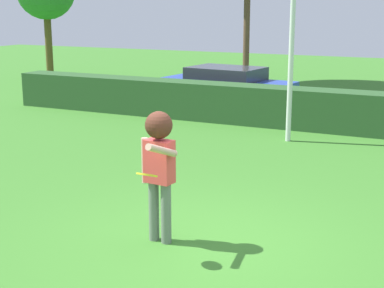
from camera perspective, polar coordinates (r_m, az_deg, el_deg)
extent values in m
plane|color=#387427|center=(7.99, 0.94, -9.78)|extent=(60.00, 60.00, 0.00)
cylinder|color=slate|center=(7.91, -2.54, -6.77)|extent=(0.14, 0.14, 0.84)
cylinder|color=slate|center=(8.01, -3.74, -6.51)|extent=(0.14, 0.14, 0.84)
cube|color=#ED4544|center=(7.74, -3.21, -1.70)|extent=(0.40, 0.26, 0.58)
cylinder|color=tan|center=(7.33, -2.96, -0.63)|extent=(0.15, 0.62, 0.30)
cylinder|color=tan|center=(7.88, -4.62, -1.60)|extent=(0.09, 0.09, 0.62)
sphere|color=tan|center=(7.64, -3.26, 1.63)|extent=(0.22, 0.22, 0.22)
sphere|color=#49251A|center=(7.63, -3.26, 1.85)|extent=(0.37, 0.37, 0.37)
cylinder|color=yellow|center=(7.18, -4.42, -3.02)|extent=(0.27, 0.26, 0.11)
cube|color=#295027|center=(15.25, 13.73, 3.14)|extent=(19.55, 0.90, 1.04)
cube|color=#263FA5|center=(18.41, 3.32, 5.41)|extent=(4.36, 2.16, 0.55)
cube|color=#2D333D|center=(18.35, 3.34, 6.88)|extent=(2.36, 1.80, 0.40)
cylinder|color=black|center=(18.56, 8.57, 4.49)|extent=(0.61, 0.17, 0.60)
cylinder|color=black|center=(17.04, 6.25, 3.76)|extent=(0.61, 0.17, 0.60)
cylinder|color=black|center=(19.91, 0.78, 5.24)|extent=(0.61, 0.17, 0.60)
cylinder|color=black|center=(18.49, -1.98, 4.60)|extent=(0.61, 0.17, 0.60)
cylinder|color=brown|center=(25.44, -13.80, 9.38)|extent=(0.29, 0.29, 3.01)
cylinder|color=brown|center=(23.91, 5.36, 11.63)|extent=(0.25, 0.25, 4.81)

